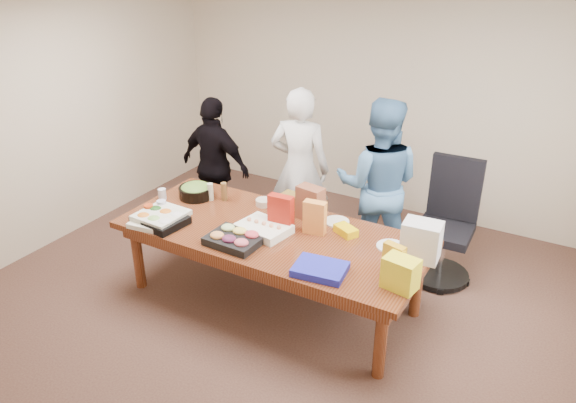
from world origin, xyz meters
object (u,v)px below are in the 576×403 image
Objects in this scene: person_center at (300,169)px; sheet_cake at (264,228)px; conference_table at (272,266)px; person_right at (378,185)px; salad_bowl at (196,192)px; office_chair at (445,227)px.

person_center is 1.20m from sheet_cake.
person_center is 4.00× the size of sheet_cake.
person_right is (0.57, 1.12, 0.52)m from conference_table.
salad_bowl is (-0.72, -0.88, -0.08)m from person_center.
person_center reaches higher than salad_bowl.
office_chair is at bearing 165.96° from person_right.
sheet_cake is (-0.04, -0.06, 0.41)m from conference_table.
salad_bowl reaches higher than sheet_cake.
conference_table is 1.26m from person_center.
office_chair is at bearing 21.65° from salad_bowl.
office_chair is at bearing 42.08° from conference_table.
sheet_cake is (-0.62, -1.18, -0.10)m from person_right.
office_chair reaches higher than conference_table.
person_right is at bearing -179.86° from office_chair.
person_right is 1.34m from sheet_cake.
conference_table is 1.57× the size of person_right.
office_chair is 1.80m from sheet_cake.
office_chair is at bearing 169.30° from person_center.
conference_table is at bearing 46.83° from person_right.
office_chair is 0.67× the size of person_center.
person_center is at bearing 112.87° from sheet_cake.
salad_bowl is at bearing 167.26° from conference_table.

